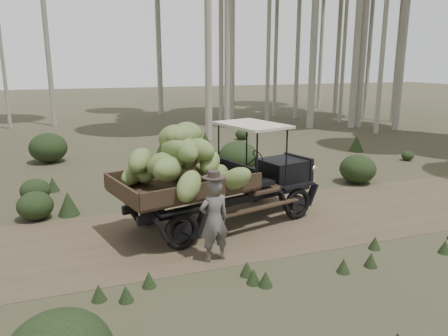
{
  "coord_description": "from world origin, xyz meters",
  "views": [
    {
      "loc": [
        -4.51,
        -9.48,
        4.02
      ],
      "look_at": [
        -0.91,
        0.41,
        1.43
      ],
      "focal_mm": 35.0,
      "sensor_mm": 36.0,
      "label": 1
    }
  ],
  "objects": [
    {
      "name": "banana_truck",
      "position": [
        -1.51,
        0.21,
        1.56
      ],
      "size": [
        5.63,
        3.36,
        2.7
      ],
      "rotation": [
        0.0,
        0.0,
        0.24
      ],
      "color": "black",
      "rests_on": "ground"
    },
    {
      "name": "dirt_track",
      "position": [
        0.0,
        0.0,
        0.0
      ],
      "size": [
        70.0,
        4.0,
        0.01
      ],
      "primitive_type": "cube",
      "color": "brown",
      "rests_on": "ground"
    },
    {
      "name": "ground",
      "position": [
        0.0,
        0.0,
        0.0
      ],
      "size": [
        120.0,
        120.0,
        0.0
      ],
      "primitive_type": "plane",
      "color": "#473D2B",
      "rests_on": "ground"
    },
    {
      "name": "farmer",
      "position": [
        -1.85,
        -1.58,
        0.9
      ],
      "size": [
        0.69,
        0.52,
        1.91
      ],
      "rotation": [
        0.0,
        0.0,
        3.27
      ],
      "color": "#55534E",
      "rests_on": "ground"
    },
    {
      "name": "undergrowth",
      "position": [
        -1.33,
        1.15,
        0.5
      ],
      "size": [
        23.19,
        23.93,
        1.36
      ],
      "color": "#233319",
      "rests_on": "ground"
    }
  ]
}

